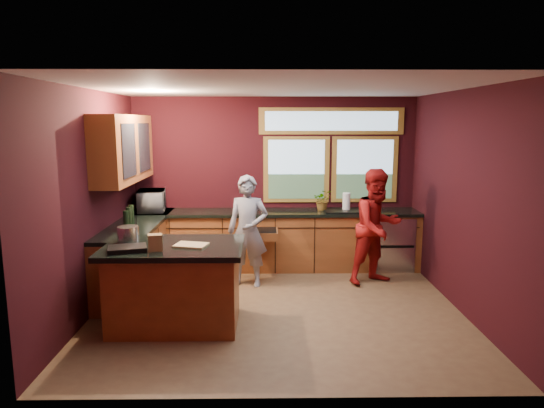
{
  "coord_description": "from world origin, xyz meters",
  "views": [
    {
      "loc": [
        -0.15,
        -5.77,
        2.31
      ],
      "look_at": [
        -0.06,
        0.4,
        1.26
      ],
      "focal_mm": 32.0,
      "sensor_mm": 36.0,
      "label": 1
    }
  ],
  "objects_px": {
    "person_grey": "(248,231)",
    "person_red": "(377,227)",
    "island": "(175,285)",
    "stock_pot": "(128,234)",
    "cutting_board": "(191,245)"
  },
  "relations": [
    {
      "from": "person_grey",
      "to": "stock_pot",
      "type": "bearing_deg",
      "value": -128.68
    },
    {
      "from": "person_grey",
      "to": "person_red",
      "type": "height_order",
      "value": "person_red"
    },
    {
      "from": "stock_pot",
      "to": "cutting_board",
      "type": "bearing_deg",
      "value": -14.93
    },
    {
      "from": "person_grey",
      "to": "cutting_board",
      "type": "relative_size",
      "value": 4.51
    },
    {
      "from": "person_red",
      "to": "island",
      "type": "bearing_deg",
      "value": -177.96
    },
    {
      "from": "island",
      "to": "cutting_board",
      "type": "bearing_deg",
      "value": -14.04
    },
    {
      "from": "person_red",
      "to": "cutting_board",
      "type": "relative_size",
      "value": 4.74
    },
    {
      "from": "person_grey",
      "to": "person_red",
      "type": "bearing_deg",
      "value": 11.52
    },
    {
      "from": "person_red",
      "to": "person_grey",
      "type": "bearing_deg",
      "value": 155.81
    },
    {
      "from": "cutting_board",
      "to": "stock_pot",
      "type": "height_order",
      "value": "stock_pot"
    },
    {
      "from": "island",
      "to": "cutting_board",
      "type": "xyz_separation_m",
      "value": [
        0.2,
        -0.05,
        0.48
      ]
    },
    {
      "from": "island",
      "to": "stock_pot",
      "type": "height_order",
      "value": "stock_pot"
    },
    {
      "from": "person_grey",
      "to": "cutting_board",
      "type": "height_order",
      "value": "person_grey"
    },
    {
      "from": "island",
      "to": "person_grey",
      "type": "height_order",
      "value": "person_grey"
    },
    {
      "from": "person_grey",
      "to": "cutting_board",
      "type": "distance_m",
      "value": 1.54
    }
  ]
}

